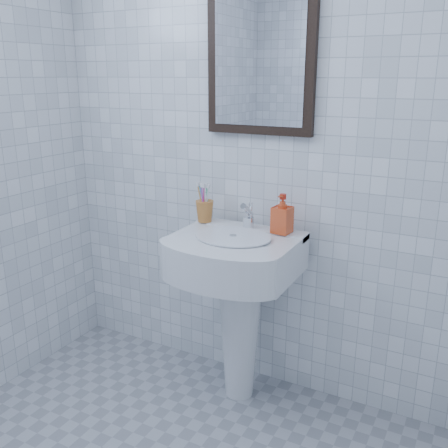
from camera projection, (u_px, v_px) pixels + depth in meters
The scene contains 6 objects.
wall_back at pixel (265, 132), 2.24m from camera, with size 2.20×0.02×2.50m, color white.
washbasin at pixel (238, 290), 2.27m from camera, with size 0.54×0.40×0.83m.
faucet at pixel (248, 217), 2.26m from camera, with size 0.05×0.11×0.13m.
toothbrush_cup at pixel (205, 211), 2.36m from camera, with size 0.08×0.08×0.10m, color #BF722F, non-canonical shape.
soap_dispenser at pixel (282, 214), 2.18m from camera, with size 0.08×0.08×0.17m, color red.
wall_mirror at pixel (260, 62), 2.15m from camera, with size 0.50×0.04×0.62m.
Camera 1 is at (0.90, -0.89, 1.50)m, focal length 40.00 mm.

